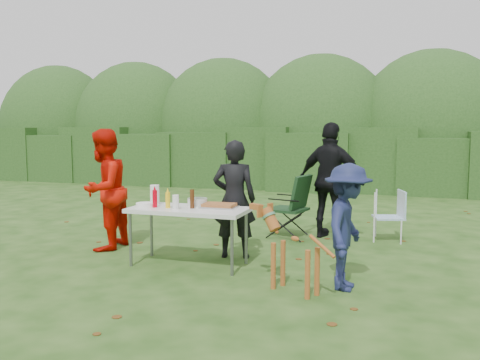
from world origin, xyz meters
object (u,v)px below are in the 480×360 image
(person_red_jacket, at_px, (104,189))
(folding_table, at_px, (189,212))
(camping_chair, at_px, (287,205))
(mustard_bottle, at_px, (168,200))
(ketchup_bottle, at_px, (155,199))
(dog, at_px, (295,252))
(person_black_puffy, at_px, (331,181))
(person_cook, at_px, (234,199))
(child, at_px, (347,227))
(paper_towel_roll, at_px, (155,195))
(lawn_chair, at_px, (388,215))
(beer_bottle, at_px, (192,199))

(person_red_jacket, bearing_deg, folding_table, 72.11)
(camping_chair, height_order, mustard_bottle, camping_chair)
(folding_table, relative_size, ketchup_bottle, 6.82)
(person_red_jacket, relative_size, dog, 1.86)
(person_black_puffy, bearing_deg, person_red_jacket, 44.51)
(dog, bearing_deg, person_black_puffy, -62.75)
(camping_chair, bearing_deg, person_red_jacket, 49.06)
(person_cook, distance_m, child, 1.84)
(dog, distance_m, paper_towel_roll, 2.24)
(person_cook, relative_size, lawn_chair, 2.01)
(dog, bearing_deg, person_cook, -20.81)
(child, distance_m, lawn_chair, 2.66)
(person_black_puffy, xyz_separation_m, paper_towel_roll, (-2.04, -2.03, -0.05))
(paper_towel_roll, bearing_deg, mustard_bottle, -35.84)
(person_cook, bearing_deg, paper_towel_roll, 11.14)
(lawn_chair, distance_m, mustard_bottle, 3.55)
(person_cook, distance_m, person_black_puffy, 1.94)
(camping_chair, xyz_separation_m, paper_towel_roll, (-1.37, -1.90, 0.36))
(lawn_chair, bearing_deg, child, 65.98)
(person_cook, distance_m, lawn_chair, 2.63)
(folding_table, bearing_deg, lawn_chair, 43.61)
(folding_table, relative_size, person_cook, 0.94)
(person_black_puffy, distance_m, lawn_chair, 1.03)
(folding_table, relative_size, paper_towel_roll, 5.77)
(person_cook, xyz_separation_m, person_black_puffy, (1.07, 1.61, 0.12))
(person_red_jacket, bearing_deg, child, 75.37)
(person_black_puffy, relative_size, camping_chair, 1.80)
(person_cook, xyz_separation_m, camping_chair, (0.40, 1.48, -0.29))
(person_red_jacket, xyz_separation_m, camping_chair, (2.33, 1.61, -0.36))
(folding_table, bearing_deg, person_red_jacket, 164.42)
(dog, height_order, lawn_chair, dog)
(dog, xyz_separation_m, camping_chair, (-0.68, 2.67, 0.07))
(dog, height_order, paper_towel_roll, paper_towel_roll)
(dog, xyz_separation_m, lawn_chair, (0.87, 2.90, -0.05))
(person_black_puffy, xyz_separation_m, mustard_bottle, (-1.74, -2.25, -0.08))
(folding_table, relative_size, camping_chair, 1.47)
(child, bearing_deg, dog, 123.06)
(person_red_jacket, xyz_separation_m, person_black_puffy, (3.00, 1.75, 0.05))
(person_black_puffy, relative_size, lawn_chair, 2.32)
(dog, bearing_deg, lawn_chair, -79.77)
(camping_chair, bearing_deg, lawn_chair, -157.05)
(person_cook, height_order, paper_towel_roll, person_cook)
(folding_table, xyz_separation_m, person_black_puffy, (1.49, 2.17, 0.23))
(beer_bottle, relative_size, paper_towel_roll, 0.92)
(person_black_puffy, distance_m, mustard_bottle, 2.84)
(mustard_bottle, xyz_separation_m, paper_towel_roll, (-0.29, 0.21, 0.03))
(person_black_puffy, bearing_deg, ketchup_bottle, 63.77)
(paper_towel_roll, bearing_deg, ketchup_bottle, -62.23)
(person_black_puffy, bearing_deg, folding_table, 69.75)
(child, xyz_separation_m, lawn_chair, (0.35, 2.62, -0.29))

